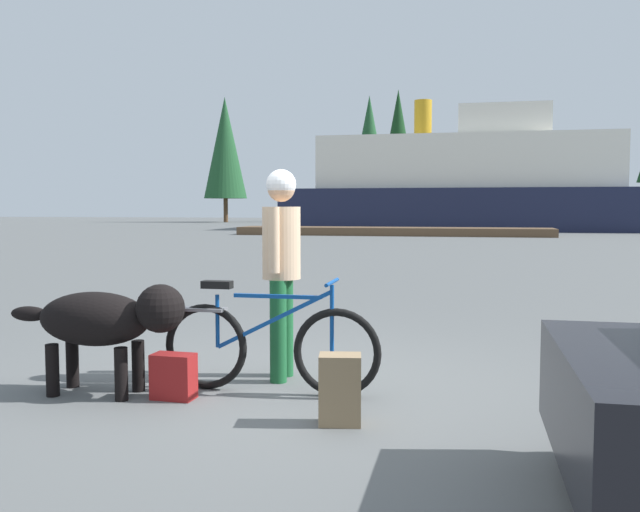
{
  "coord_description": "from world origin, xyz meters",
  "views": [
    {
      "loc": [
        1.43,
        -5.25,
        1.46
      ],
      "look_at": [
        -0.06,
        1.65,
        0.95
      ],
      "focal_mm": 38.33,
      "sensor_mm": 36.0,
      "label": 1
    }
  ],
  "objects_px": {
    "ferry_boat": "(467,185)",
    "dog": "(106,320)",
    "bicycle": "(268,345)",
    "handbag_pannier": "(174,376)",
    "backpack": "(340,389)",
    "person_cyclist": "(281,253)"
  },
  "relations": [
    {
      "from": "person_cyclist",
      "to": "dog",
      "type": "xyz_separation_m",
      "value": [
        -1.2,
        -0.75,
        -0.49
      ]
    },
    {
      "from": "bicycle",
      "to": "handbag_pannier",
      "type": "bearing_deg",
      "value": -153.89
    },
    {
      "from": "backpack",
      "to": "handbag_pannier",
      "type": "relative_size",
      "value": 1.37
    },
    {
      "from": "dog",
      "to": "backpack",
      "type": "relative_size",
      "value": 3.11
    },
    {
      "from": "person_cyclist",
      "to": "ferry_boat",
      "type": "xyz_separation_m",
      "value": [
        1.42,
        38.45,
        1.74
      ]
    },
    {
      "from": "person_cyclist",
      "to": "dog",
      "type": "relative_size",
      "value": 1.2
    },
    {
      "from": "dog",
      "to": "bicycle",
      "type": "bearing_deg",
      "value": 14.46
    },
    {
      "from": "bicycle",
      "to": "handbag_pannier",
      "type": "height_order",
      "value": "bicycle"
    },
    {
      "from": "dog",
      "to": "backpack",
      "type": "xyz_separation_m",
      "value": [
        1.9,
        -0.33,
        -0.35
      ]
    },
    {
      "from": "bicycle",
      "to": "handbag_pannier",
      "type": "distance_m",
      "value": 0.75
    },
    {
      "from": "dog",
      "to": "backpack",
      "type": "height_order",
      "value": "dog"
    },
    {
      "from": "bicycle",
      "to": "ferry_boat",
      "type": "height_order",
      "value": "ferry_boat"
    },
    {
      "from": "person_cyclist",
      "to": "backpack",
      "type": "relative_size",
      "value": 3.74
    },
    {
      "from": "backpack",
      "to": "ferry_boat",
      "type": "distance_m",
      "value": 39.63
    },
    {
      "from": "handbag_pannier",
      "to": "ferry_boat",
      "type": "xyz_separation_m",
      "value": [
        2.06,
        39.21,
        2.64
      ]
    },
    {
      "from": "ferry_boat",
      "to": "dog",
      "type": "bearing_deg",
      "value": -93.81
    },
    {
      "from": "backpack",
      "to": "dog",
      "type": "bearing_deg",
      "value": 170.03
    },
    {
      "from": "bicycle",
      "to": "ferry_boat",
      "type": "relative_size",
      "value": 0.08
    },
    {
      "from": "bicycle",
      "to": "handbag_pannier",
      "type": "xyz_separation_m",
      "value": [
        -0.65,
        -0.32,
        -0.2
      ]
    },
    {
      "from": "ferry_boat",
      "to": "backpack",
      "type": "bearing_deg",
      "value": -91.03
    },
    {
      "from": "handbag_pannier",
      "to": "backpack",
      "type": "bearing_deg",
      "value": -13.62
    },
    {
      "from": "bicycle",
      "to": "dog",
      "type": "relative_size",
      "value": 1.19
    }
  ]
}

